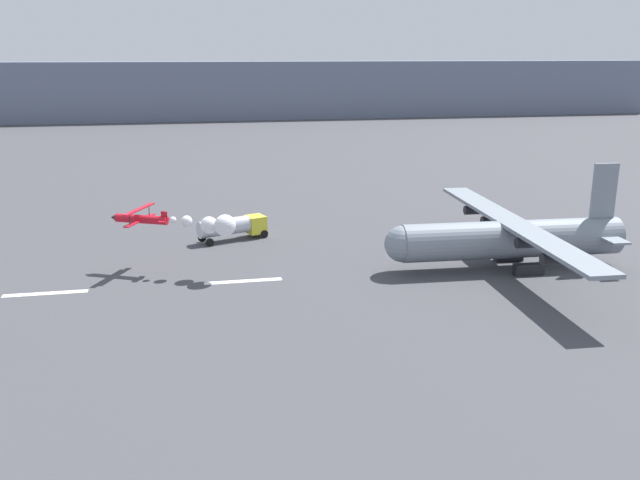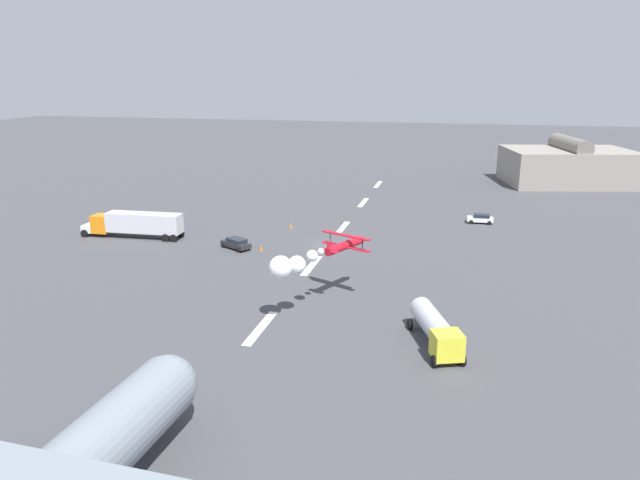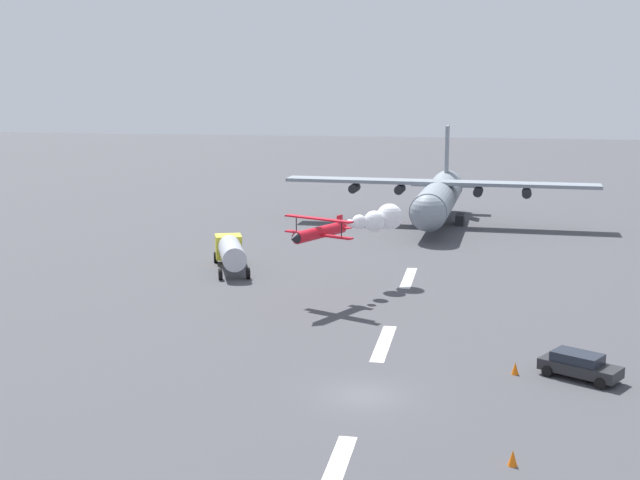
{
  "view_description": "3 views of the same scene",
  "coord_description": "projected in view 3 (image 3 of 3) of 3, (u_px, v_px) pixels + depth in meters",
  "views": [
    {
      "loc": [
        24.25,
        -66.25,
        22.87
      ],
      "look_at": [
        37.1,
        0.0,
        3.99
      ],
      "focal_mm": 37.93,
      "sensor_mm": 36.0,
      "label": 1
    },
    {
      "loc": [
        77.62,
        17.55,
        23.09
      ],
      "look_at": [
        12.83,
        1.84,
        4.31
      ],
      "focal_mm": 33.12,
      "sensor_mm": 36.0,
      "label": 2
    },
    {
      "loc": [
        -44.44,
        -5.87,
        17.01
      ],
      "look_at": [
        18.86,
        6.0,
        5.03
      ],
      "focal_mm": 48.2,
      "sensor_mm": 36.0,
      "label": 3
    }
  ],
  "objects": [
    {
      "name": "traffic_cone_far",
      "position": [
        515.0,
        368.0,
        50.41
      ],
      "size": [
        0.44,
        0.44,
        0.75
      ],
      "primitive_type": "cone",
      "color": "orange",
      "rests_on": "ground"
    },
    {
      "name": "ground_plane",
      "position": [
        364.0,
        395.0,
        47.11
      ],
      "size": [
        440.0,
        440.0,
        0.0
      ],
      "primitive_type": "plane",
      "color": "#424247",
      "rests_on": "ground"
    },
    {
      "name": "runway_stripe_4",
      "position": [
        409.0,
        278.0,
        75.16
      ],
      "size": [
        8.0,
        0.9,
        0.01
      ],
      "primitive_type": "cube",
      "color": "white",
      "rests_on": "ground"
    },
    {
      "name": "runway_stripe_2",
      "position": [
        335.0,
        473.0,
        37.76
      ],
      "size": [
        8.0,
        0.9,
        0.01
      ],
      "primitive_type": "cube",
      "color": "white",
      "rests_on": "ground"
    },
    {
      "name": "cargo_transport_plane",
      "position": [
        438.0,
        197.0,
        101.26
      ],
      "size": [
        26.29,
        37.13,
        11.29
      ],
      "color": "gray",
      "rests_on": "ground"
    },
    {
      "name": "traffic_cone_near",
      "position": [
        513.0,
        458.0,
        38.43
      ],
      "size": [
        0.44,
        0.44,
        0.75
      ],
      "primitive_type": "cone",
      "color": "orange",
      "rests_on": "ground"
    },
    {
      "name": "fuel_tanker_truck",
      "position": [
        231.0,
        251.0,
        77.89
      ],
      "size": [
        9.02,
        5.52,
        2.9
      ],
      "color": "yellow",
      "rests_on": "ground"
    },
    {
      "name": "stunt_biplane_red",
      "position": [
        367.0,
        222.0,
        70.35
      ],
      "size": [
        13.19,
        8.47,
        2.25
      ],
      "color": "red"
    },
    {
      "name": "followme_car_yellow",
      "position": [
        579.0,
        365.0,
        49.65
      ],
      "size": [
        3.86,
        4.84,
        1.52
      ],
      "color": "#262628",
      "rests_on": "ground"
    },
    {
      "name": "runway_stripe_3",
      "position": [
        384.0,
        343.0,
        56.46
      ],
      "size": [
        8.0,
        0.9,
        0.01
      ],
      "primitive_type": "cube",
      "color": "white",
      "rests_on": "ground"
    }
  ]
}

